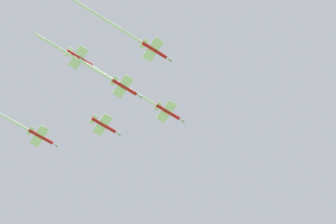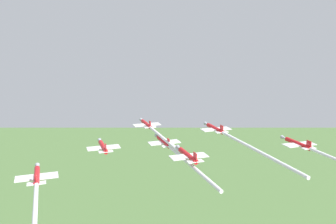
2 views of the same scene
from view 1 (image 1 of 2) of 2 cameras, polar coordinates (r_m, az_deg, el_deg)
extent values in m
cylinder|color=red|center=(235.81, 0.00, 0.00)|extent=(6.25, 9.30, 1.23)
cone|color=#9EA3AD|center=(237.38, 1.24, -0.74)|extent=(2.16, 2.53, 1.17)
cube|color=white|center=(235.63, -0.11, 0.06)|extent=(9.55, 7.69, 0.20)
cube|color=white|center=(234.79, -0.90, 0.54)|extent=(4.08, 3.31, 0.20)
cube|color=red|center=(235.72, -0.88, 0.63)|extent=(1.08, 1.63, 2.02)
cylinder|color=white|center=(231.59, -4.41, 2.63)|extent=(17.51, 28.43, 0.86)
cylinder|color=red|center=(237.99, -5.73, -1.18)|extent=(6.25, 9.30, 1.23)
cone|color=#9EA3AD|center=(239.10, -4.47, -1.91)|extent=(2.16, 2.53, 1.17)
cube|color=white|center=(237.85, -5.85, -1.12)|extent=(9.55, 7.69, 0.20)
cube|color=white|center=(237.30, -6.64, -0.65)|extent=(4.08, 3.31, 0.20)
cube|color=red|center=(238.21, -6.60, -0.56)|extent=(1.08, 1.63, 2.02)
cylinder|color=red|center=(227.62, -1.22, 5.52)|extent=(6.25, 9.30, 1.23)
cone|color=#9EA3AD|center=(228.78, 0.08, 4.72)|extent=(2.16, 2.53, 1.17)
cube|color=white|center=(227.47, -1.34, 5.59)|extent=(9.55, 7.69, 0.20)
cube|color=white|center=(226.89, -2.16, 6.10)|extent=(4.08, 3.31, 0.20)
cube|color=red|center=(227.85, -2.13, 6.17)|extent=(1.08, 1.63, 2.02)
cylinder|color=white|center=(224.71, -6.33, 8.61)|extent=(19.82, 32.30, 0.86)
cylinder|color=red|center=(231.15, -3.90, 2.22)|extent=(6.25, 9.30, 1.23)
cone|color=#9EA3AD|center=(232.24, -2.61, 1.46)|extent=(2.16, 2.53, 1.17)
cube|color=white|center=(231.00, -4.02, 2.29)|extent=(9.55, 7.69, 0.20)
cube|color=white|center=(230.46, -4.84, 2.78)|extent=(4.08, 3.31, 0.20)
cube|color=red|center=(231.40, -4.80, 2.86)|extent=(1.08, 1.63, 2.02)
cylinder|color=white|center=(228.65, -8.35, 4.85)|extent=(16.94, 27.48, 0.86)
cylinder|color=red|center=(243.77, -11.25, -2.17)|extent=(6.25, 9.30, 1.23)
cone|color=#9EA3AD|center=(244.41, -10.00, -2.88)|extent=(2.16, 2.53, 1.17)
cube|color=white|center=(243.67, -11.37, -2.11)|extent=(9.55, 7.69, 0.20)
cube|color=white|center=(243.40, -12.15, -1.65)|extent=(4.08, 3.31, 0.20)
cube|color=red|center=(244.28, -12.09, -1.55)|extent=(1.08, 1.63, 2.02)
cylinder|color=red|center=(230.48, -7.87, 4.76)|extent=(6.25, 9.30, 1.23)
cone|color=#9EA3AD|center=(231.07, -6.55, 3.99)|extent=(2.16, 2.53, 1.17)
cube|color=white|center=(230.38, -7.99, 4.83)|extent=(9.55, 7.69, 0.20)
cube|color=white|center=(230.15, -8.82, 5.32)|extent=(4.08, 3.31, 0.20)
cube|color=red|center=(231.09, -8.76, 5.40)|extent=(1.08, 1.63, 2.02)
camera|label=2|loc=(273.63, -24.69, 9.71)|focal=38.77mm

